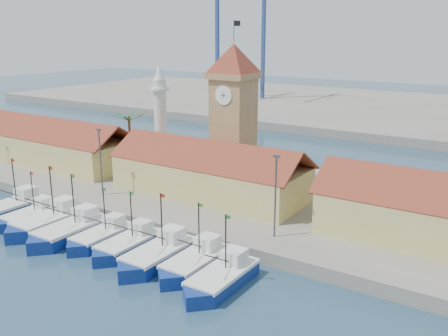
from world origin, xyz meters
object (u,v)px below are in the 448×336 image
Objects in this scene: clock_tower at (233,112)px; minaret at (161,116)px; boat_0 at (11,209)px; boat_4 at (101,237)px.

minaret is (-15.00, 2.00, -2.23)m from clock_tower.
minaret is (4.27, 25.09, 8.93)m from boat_0.
minaret reaches higher than boat_0.
boat_0 is 26.97m from minaret.
boat_4 is 0.39× the size of clock_tower.
clock_tower is at bearing 50.15° from boat_0.
minaret is (-12.09, 25.10, 9.04)m from boat_4.
boat_0 reaches higher than boat_4.
boat_0 is at bearing 179.97° from boat_4.
clock_tower is 15.30m from minaret.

